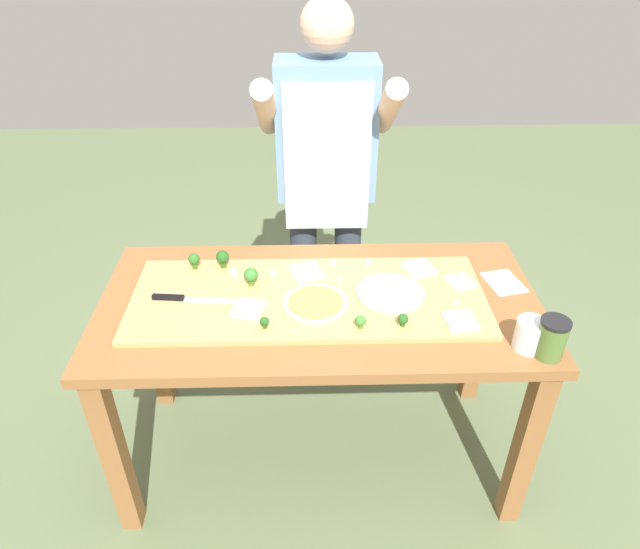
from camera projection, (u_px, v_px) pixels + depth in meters
The scene contains 27 objects.
ground_plane at pixel (319, 449), 2.42m from camera, with size 8.00×8.00×0.00m, color #60704C.
prep_table at pixel (319, 326), 2.05m from camera, with size 1.53×0.75×0.79m.
cutting_board at pixel (309, 298), 1.97m from camera, with size 1.22×0.47×0.02m, color tan.
chefs_knife at pixel (185, 299), 1.94m from camera, with size 0.32×0.05×0.02m.
pizza_whole_cheese_artichoke at pixel (391, 293), 1.97m from camera, with size 0.24×0.24×0.02m.
pizza_whole_pesto_green at pixel (316, 303), 1.92m from camera, with size 0.22×0.22×0.02m.
pizza_slice_far_left at pixel (460, 321), 1.84m from camera, with size 0.10×0.10×0.01m, color silver.
pizza_slice_near_right at pixel (306, 272), 2.08m from camera, with size 0.11×0.11×0.01m, color silver.
pizza_slice_center at pixel (249, 309), 1.90m from camera, with size 0.10×0.10×0.01m, color silver.
pizza_slice_far_right at pixel (419, 268), 2.10m from camera, with size 0.10×0.10×0.01m, color silver.
pizza_slice_near_left at pixel (460, 282), 2.03m from camera, with size 0.08×0.08×0.01m, color silver.
broccoli_floret_back_mid at pixel (264, 322), 1.81m from camera, with size 0.03×0.03×0.04m.
broccoli_floret_center_right at pixel (194, 260), 2.09m from camera, with size 0.04×0.04×0.06m.
broccoli_floret_center_left at pixel (251, 275), 2.00m from camera, with size 0.05×0.05×0.07m.
broccoli_floret_back_right at pixel (403, 319), 1.82m from camera, with size 0.03×0.03×0.04m.
broccoli_floret_front_right at pixel (223, 257), 2.09m from camera, with size 0.05×0.05×0.07m.
broccoli_floret_front_mid at pixel (361, 321), 1.81m from camera, with size 0.03×0.03×0.05m.
cheese_crumble_a at pixel (340, 280), 2.04m from camera, with size 0.01×0.01×0.01m, color silver.
cheese_crumble_b at pixel (368, 262), 2.13m from camera, with size 0.02×0.02×0.02m, color silver.
cheese_crumble_c at pixel (273, 274), 2.06m from camera, with size 0.02×0.02×0.02m, color silver.
cheese_crumble_d at pixel (334, 263), 2.13m from camera, with size 0.02×0.02×0.02m, color silver.
cheese_crumble_e at pixel (234, 272), 2.07m from camera, with size 0.02×0.02×0.02m, color silver.
cheese_crumble_f at pixel (456, 303), 1.92m from camera, with size 0.01×0.01×0.01m, color white.
flour_cup at pixel (530, 336), 1.75m from camera, with size 0.10×0.10×0.10m.
sauce_jar at pixel (552, 338), 1.71m from camera, with size 0.09×0.09×0.13m.
recipe_note at pixel (504, 282), 2.07m from camera, with size 0.12×0.15×0.00m, color white.
cook_center at pixel (326, 172), 2.37m from camera, with size 0.54×0.39×1.67m.
Camera 1 is at (-0.04, -1.59, 1.97)m, focal length 32.01 mm.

